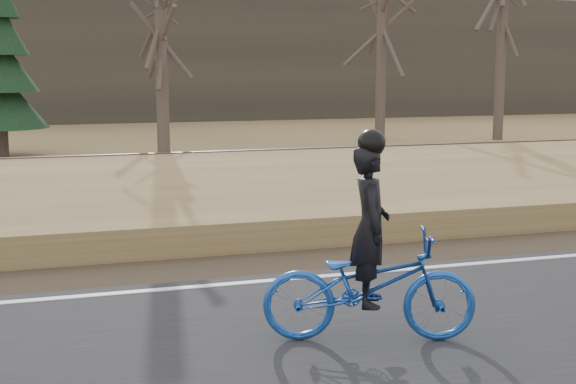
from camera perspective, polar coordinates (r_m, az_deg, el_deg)
name	(u,v)px	position (r m, az deg, el deg)	size (l,w,h in m)	color
ground	(390,280)	(10.19, 7.27, -6.23)	(120.00, 120.00, 0.00)	#957F4C
road	(499,343)	(8.08, 14.76, -10.37)	(120.00, 6.00, 0.06)	black
edge_line	(384,271)	(10.35, 6.82, -5.61)	(120.00, 0.12, 0.01)	silver
shoulder	(354,257)	(11.25, 4.74, -4.61)	(120.00, 1.60, 0.04)	#473A2B
embankment	(290,206)	(13.98, 0.14, -1.04)	(120.00, 5.00, 0.44)	#957F4C
ballast	(238,177)	(17.59, -3.57, 1.06)	(120.00, 3.00, 0.45)	slate
railroad	(238,163)	(17.55, -3.58, 2.05)	(120.00, 2.40, 0.29)	black
treeline_backdrop	(127,57)	(39.14, -11.40, 9.40)	(120.00, 4.00, 6.00)	#383328
cyclist	(369,275)	(7.69, 5.81, -5.87)	(2.14, 1.28, 2.03)	#164397
bare_tree_near_left	(161,42)	(22.79, -9.01, 10.49)	(0.36, 0.36, 6.55)	#4E4139
bare_tree_center	(382,30)	(28.86, 6.68, 11.40)	(0.36, 0.36, 7.73)	#4E4139
bare_tree_right	(502,27)	(29.51, 14.98, 11.27)	(0.36, 0.36, 7.90)	#4E4139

